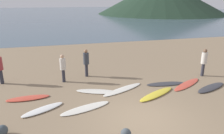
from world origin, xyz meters
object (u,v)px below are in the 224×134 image
object	(u,v)px
surfboard_2	(86,108)
person_0	(204,60)
person_1	(63,66)
surfboard_5	(157,94)
person_2	(86,61)
beach_rock_near	(2,130)
beach_rock_far	(126,134)
surfboard_8	(211,87)
surfboard_3	(97,91)
surfboard_6	(165,84)
surfboard_4	(123,89)
surfboard_0	(28,98)
surfboard_7	(187,84)
surfboard_1	(43,109)

from	to	relation	value
surfboard_2	person_0	distance (m)	8.08
person_0	person_1	size ratio (longest dim) A/B	1.05
surfboard_5	person_2	distance (m)	4.78
beach_rock_near	beach_rock_far	bearing A→B (deg)	-16.88
surfboard_8	person_1	world-z (taller)	person_1
surfboard_3	surfboard_5	xyz separation A→B (m)	(2.83, -1.10, 0.01)
person_2	person_1	bearing A→B (deg)	117.31
person_0	beach_rock_near	bearing A→B (deg)	-20.10
surfboard_2	surfboard_6	xyz separation A→B (m)	(4.77, 1.62, 0.00)
surfboard_4	beach_rock_far	xyz separation A→B (m)	(-1.12, -3.91, 0.16)
surfboard_0	person_0	distance (m)	10.32
person_0	beach_rock_far	size ratio (longest dim) A/B	4.60
person_0	person_1	distance (m)	8.55
surfboard_7	surfboard_8	size ratio (longest dim) A/B	1.11
surfboard_7	person_2	size ratio (longest dim) A/B	1.50
surfboard_8	person_1	distance (m)	8.30
person_0	surfboard_5	bearing A→B (deg)	-13.45
surfboard_0	surfboard_7	xyz separation A→B (m)	(8.49, -0.42, -0.01)
surfboard_2	beach_rock_near	distance (m)	3.32
surfboard_3	surfboard_7	xyz separation A→B (m)	(5.08, -0.34, -0.00)
surfboard_3	surfboard_4	xyz separation A→B (m)	(1.37, -0.08, -0.00)
surfboard_1	person_1	distance (m)	3.43
surfboard_8	beach_rock_far	size ratio (longest dim) A/B	6.18
surfboard_2	beach_rock_far	xyz separation A→B (m)	(1.07, -2.40, 0.16)
surfboard_1	person_0	world-z (taller)	person_0
surfboard_7	surfboard_8	world-z (taller)	surfboard_8
surfboard_1	surfboard_3	world-z (taller)	surfboard_1
surfboard_3	beach_rock_far	bearing A→B (deg)	-66.00
surfboard_0	person_1	bearing A→B (deg)	43.63
surfboard_6	surfboard_5	bearing A→B (deg)	-129.52
surfboard_2	person_1	size ratio (longest dim) A/B	1.43
surfboard_4	surfboard_7	world-z (taller)	surfboard_4
surfboard_1	surfboard_3	bearing A→B (deg)	-2.99
person_0	beach_rock_far	world-z (taller)	person_0
surfboard_3	person_2	xyz separation A→B (m)	(-0.20, 2.46, 0.98)
person_1	surfboard_0	bearing A→B (deg)	1.04
surfboard_5	surfboard_4	bearing A→B (deg)	118.73
surfboard_3	person_1	world-z (taller)	person_1
surfboard_0	surfboard_8	size ratio (longest dim) A/B	0.86
beach_rock_far	person_1	bearing A→B (deg)	107.58
surfboard_4	beach_rock_far	bearing A→B (deg)	-131.54
person_0	beach_rock_near	xyz separation A→B (m)	(-10.80, -3.43, -0.82)
surfboard_3	surfboard_7	world-z (taller)	surfboard_3
beach_rock_near	surfboard_2	bearing A→B (deg)	19.92
surfboard_1	surfboard_4	bearing A→B (deg)	-12.00
surfboard_7	beach_rock_far	distance (m)	6.06
surfboard_6	person_2	world-z (taller)	person_2
surfboard_1	surfboard_7	world-z (taller)	surfboard_1
surfboard_1	surfboard_4	size ratio (longest dim) A/B	0.72
person_2	beach_rock_far	bearing A→B (deg)	-170.68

